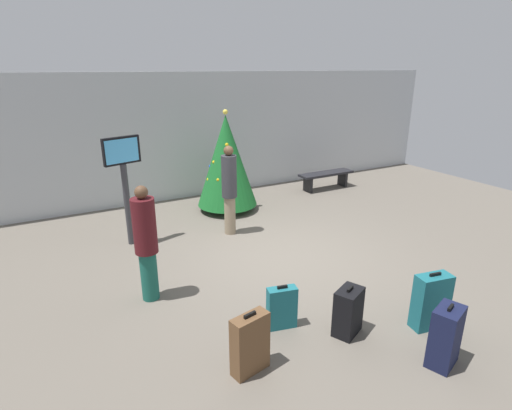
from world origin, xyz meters
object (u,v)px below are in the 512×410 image
suitcase_2 (431,301)px  waiting_bench (326,176)px  flight_info_kiosk (124,174)px  traveller_1 (146,241)px  suitcase_0 (250,344)px  suitcase_1 (282,308)px  suitcase_3 (445,337)px  traveller_0 (229,188)px  suitcase_4 (348,312)px  holiday_tree (226,161)px

suitcase_2 → waiting_bench: bearing=64.2°
flight_info_kiosk → traveller_1: bearing=-94.7°
suitcase_0 → suitcase_1: size_ratio=1.23×
suitcase_3 → waiting_bench: bearing=62.9°
traveller_0 → suitcase_1: size_ratio=2.96×
waiting_bench → suitcase_0: (-5.34, -5.47, 0.00)m
suitcase_3 → suitcase_0: bearing=154.4°
flight_info_kiosk → waiting_bench: bearing=11.7°
waiting_bench → traveller_0: 4.20m
suitcase_0 → traveller_1: bearing=106.1°
traveller_1 → suitcase_0: (0.60, -2.09, -0.58)m
waiting_bench → traveller_1: (-5.94, -3.37, 0.58)m
flight_info_kiosk → waiting_bench: flight_info_kiosk is taller
suitcase_4 → waiting_bench: bearing=54.5°
holiday_tree → traveller_1: bearing=-131.2°
traveller_0 → suitcase_3: (0.51, -4.79, -0.62)m
holiday_tree → traveller_0: bearing=-112.6°
suitcase_4 → traveller_0: bearing=88.7°
suitcase_0 → suitcase_4: suitcase_0 is taller
holiday_tree → flight_info_kiosk: holiday_tree is taller
suitcase_1 → suitcase_2: size_ratio=0.78×
traveller_1 → suitcase_4: size_ratio=2.63×
holiday_tree → suitcase_4: bearing=-97.2°
suitcase_2 → suitcase_4: 1.14m
holiday_tree → suitcase_0: (-2.10, -5.18, -0.86)m
holiday_tree → suitcase_0: holiday_tree is taller
suitcase_0 → suitcase_3: size_ratio=0.98×
waiting_bench → suitcase_4: (-3.89, -5.45, -0.05)m
suitcase_2 → suitcase_3: 0.73m
holiday_tree → traveller_1: holiday_tree is taller
suitcase_1 → suitcase_2: 1.98m
traveller_0 → suitcase_3: size_ratio=2.37×
waiting_bench → traveller_1: size_ratio=0.93×
suitcase_0 → suitcase_4: 1.45m
flight_info_kiosk → suitcase_0: (0.42, -4.27, -1.06)m
waiting_bench → suitcase_1: size_ratio=2.63×
suitcase_2 → suitcase_4: size_ratio=1.20×
suitcase_1 → suitcase_4: 0.87m
flight_info_kiosk → traveller_1: size_ratio=1.19×
traveller_1 → suitcase_4: traveller_1 is taller
traveller_1 → waiting_bench: bearing=29.6°
traveller_0 → suitcase_4: bearing=-91.3°
holiday_tree → suitcase_2: size_ratio=2.98×
holiday_tree → suitcase_0: size_ratio=3.14×
waiting_bench → suitcase_0: size_ratio=2.15×
traveller_1 → holiday_tree: bearing=48.8°
traveller_0 → flight_info_kiosk: bearing=166.7°
traveller_0 → traveller_1: bearing=-141.2°
holiday_tree → suitcase_1: 4.92m
suitcase_2 → suitcase_3: size_ratio=1.03×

